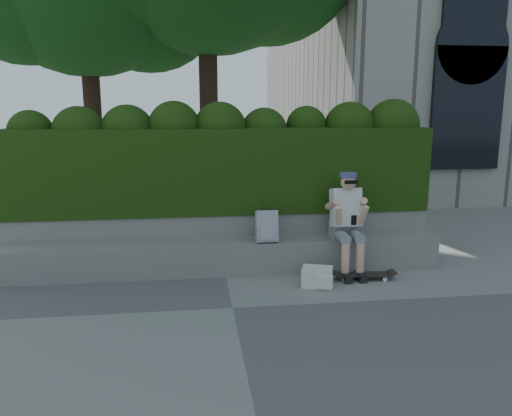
{
  "coord_description": "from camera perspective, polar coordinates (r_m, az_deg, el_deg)",
  "views": [
    {
      "loc": [
        -0.43,
        -5.33,
        2.25
      ],
      "look_at": [
        0.4,
        1.0,
        0.95
      ],
      "focal_mm": 35.0,
      "sensor_mm": 36.0,
      "label": 1
    }
  ],
  "objects": [
    {
      "name": "ground",
      "position": [
        5.8,
        -2.69,
        -11.33
      ],
      "size": [
        80.0,
        80.0,
        0.0
      ],
      "primitive_type": "plane",
      "color": "slate",
      "rests_on": "ground"
    },
    {
      "name": "bench_ledge",
      "position": [
        6.89,
        -3.58,
        -5.59
      ],
      "size": [
        6.0,
        0.45,
        0.45
      ],
      "primitive_type": "cube",
      "color": "gray",
      "rests_on": "ground"
    },
    {
      "name": "planter_wall",
      "position": [
        7.31,
        -3.85,
        -3.37
      ],
      "size": [
        6.0,
        0.5,
        0.75
      ],
      "primitive_type": "cube",
      "color": "gray",
      "rests_on": "ground"
    },
    {
      "name": "hedge",
      "position": [
        7.34,
        -4.07,
        4.45
      ],
      "size": [
        6.0,
        1.0,
        1.2
      ],
      "primitive_type": "cube",
      "color": "black",
      "rests_on": "planter_wall"
    },
    {
      "name": "person",
      "position": [
        6.89,
        10.34,
        -1.23
      ],
      "size": [
        0.4,
        0.76,
        1.38
      ],
      "color": "slate",
      "rests_on": "ground"
    },
    {
      "name": "skateboard",
      "position": [
        6.8,
        12.16,
        -7.47
      ],
      "size": [
        0.78,
        0.26,
        0.08
      ],
      "rotation": [
        0.0,
        0.0,
        -0.09
      ],
      "color": "black",
      "rests_on": "ground"
    },
    {
      "name": "backpack_plaid",
      "position": [
        6.74,
        1.24,
        -2.09
      ],
      "size": [
        0.29,
        0.16,
        0.43
      ],
      "primitive_type": "cube",
      "rotation": [
        0.0,
        0.0,
        0.01
      ],
      "color": "silver",
      "rests_on": "bench_ledge"
    },
    {
      "name": "backpack_ground",
      "position": [
        6.46,
        7.0,
        -7.82
      ],
      "size": [
        0.44,
        0.37,
        0.24
      ],
      "primitive_type": "cube",
      "rotation": [
        0.0,
        0.0,
        -0.33
      ],
      "color": "silver",
      "rests_on": "ground"
    }
  ]
}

